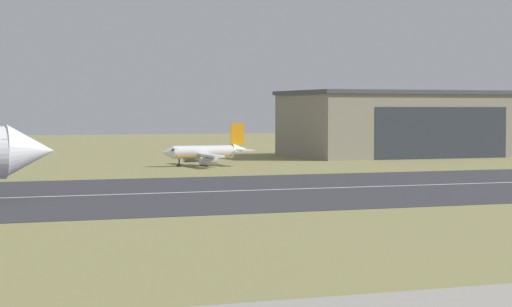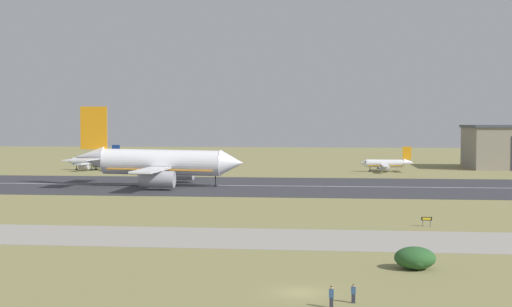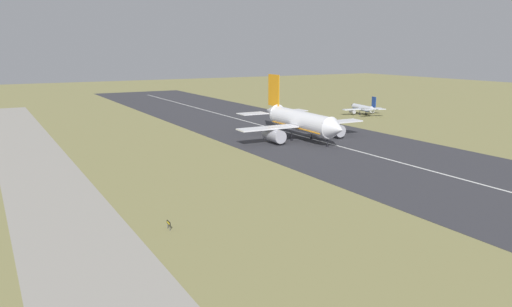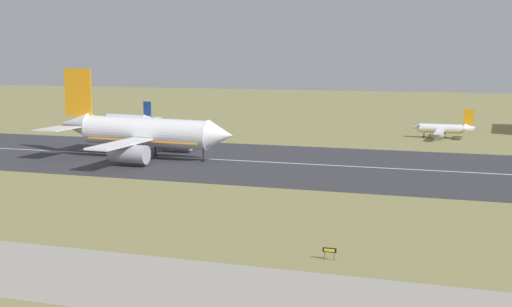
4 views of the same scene
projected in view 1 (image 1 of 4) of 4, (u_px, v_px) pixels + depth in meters
name	position (u px, v px, depth m)	size (l,w,h in m)	color
ground_plane	(410.00, 247.00, 78.59)	(718.28, 718.28, 0.00)	olive
runway_strip	(198.00, 192.00, 130.65)	(478.28, 55.50, 0.06)	#333338
runway_centreline	(198.00, 192.00, 130.65)	(430.45, 0.70, 0.01)	silver
hangar_building	(408.00, 123.00, 233.47)	(56.31, 30.87, 15.18)	gray
airplane_parked_west	(205.00, 152.00, 191.03)	(17.14, 21.40, 8.19)	white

